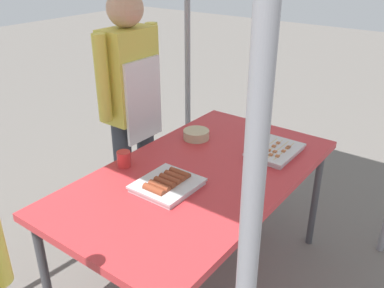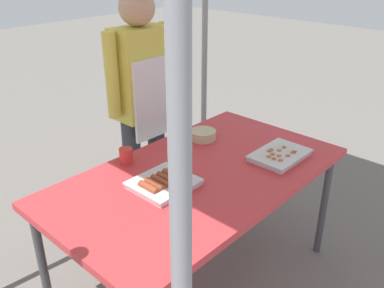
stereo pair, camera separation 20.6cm
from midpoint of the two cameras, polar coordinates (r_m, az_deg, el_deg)
ground_plane at (r=2.63m, az=-1.44°, el=-18.30°), size 18.00×18.00×0.00m
stall_table at (r=2.21m, az=-1.64°, el=-5.15°), size 1.60×0.90×0.75m
tray_grilled_sausages at (r=2.05m, az=-6.29°, el=-5.57°), size 0.30×0.27×0.06m
tray_meat_skewers at (r=2.39m, az=8.94°, el=-1.01°), size 0.33×0.23×0.04m
condiment_bowl at (r=2.54m, az=-1.73°, el=1.27°), size 0.16×0.16×0.06m
drink_cup_near_edge at (r=2.27m, az=-11.91°, el=-2.09°), size 0.07×0.07×0.09m
vendor_woman at (r=2.69m, az=-10.51°, el=6.22°), size 0.52×0.23×1.61m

